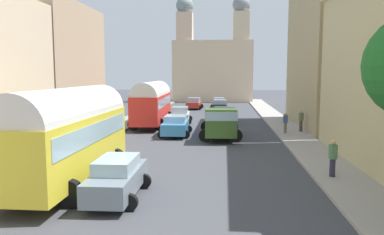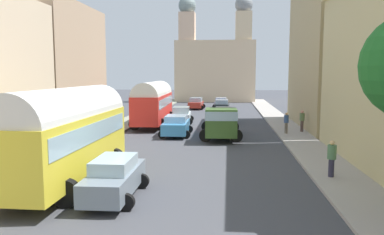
{
  "view_description": "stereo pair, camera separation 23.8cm",
  "coord_description": "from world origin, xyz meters",
  "px_view_note": "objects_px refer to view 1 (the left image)",
  "views": [
    {
      "loc": [
        2.04,
        -6.44,
        4.67
      ],
      "look_at": [
        0.0,
        17.33,
        1.92
      ],
      "focal_mm": 35.57,
      "sensor_mm": 36.0,
      "label": 1
    },
    {
      "loc": [
        2.28,
        -6.42,
        4.67
      ],
      "look_at": [
        0.0,
        17.33,
        1.92
      ],
      "focal_mm": 35.57,
      "sensor_mm": 36.0,
      "label": 2
    }
  ],
  "objects_px": {
    "cargo_truck_0": "(220,122)",
    "car_5": "(180,115)",
    "parked_bus_1": "(152,101)",
    "pedestrian_2": "(285,122)",
    "car_6": "(194,103)",
    "pedestrian_1": "(333,157)",
    "car_4": "(176,125)",
    "car_2": "(219,103)",
    "parked_bus_0": "(69,131)",
    "car_0": "(222,115)",
    "car_1": "(220,106)",
    "pedestrian_0": "(301,120)",
    "car_3": "(117,178)"
  },
  "relations": [
    {
      "from": "cargo_truck_0",
      "to": "car_5",
      "type": "distance_m",
      "value": 9.22
    },
    {
      "from": "parked_bus_1",
      "to": "cargo_truck_0",
      "type": "xyz_separation_m",
      "value": [
        6.21,
        -6.44,
        -0.98
      ]
    },
    {
      "from": "cargo_truck_0",
      "to": "pedestrian_2",
      "type": "xyz_separation_m",
      "value": [
        4.94,
        2.01,
        -0.22
      ]
    },
    {
      "from": "car_6",
      "to": "pedestrian_1",
      "type": "distance_m",
      "value": 34.31
    },
    {
      "from": "car_4",
      "to": "car_6",
      "type": "distance_m",
      "value": 21.82
    },
    {
      "from": "car_2",
      "to": "parked_bus_0",
      "type": "bearing_deg",
      "value": -98.83
    },
    {
      "from": "pedestrian_1",
      "to": "car_0",
      "type": "bearing_deg",
      "value": 104.75
    },
    {
      "from": "car_1",
      "to": "car_6",
      "type": "height_order",
      "value": "car_1"
    },
    {
      "from": "cargo_truck_0",
      "to": "pedestrian_0",
      "type": "bearing_deg",
      "value": 25.37
    },
    {
      "from": "car_2",
      "to": "car_3",
      "type": "xyz_separation_m",
      "value": [
        -3.23,
        -38.52,
        0.07
      ]
    },
    {
      "from": "parked_bus_1",
      "to": "car_4",
      "type": "bearing_deg",
      "value": -62.57
    },
    {
      "from": "parked_bus_1",
      "to": "pedestrian_2",
      "type": "xyz_separation_m",
      "value": [
        11.15,
        -4.43,
        -1.2
      ]
    },
    {
      "from": "cargo_truck_0",
      "to": "pedestrian_1",
      "type": "xyz_separation_m",
      "value": [
        5.08,
        -10.36,
        -0.22
      ]
    },
    {
      "from": "car_2",
      "to": "car_3",
      "type": "bearing_deg",
      "value": -94.79
    },
    {
      "from": "car_1",
      "to": "parked_bus_0",
      "type": "bearing_deg",
      "value": -100.97
    },
    {
      "from": "pedestrian_0",
      "to": "parked_bus_1",
      "type": "bearing_deg",
      "value": 164.59
    },
    {
      "from": "pedestrian_1",
      "to": "car_6",
      "type": "bearing_deg",
      "value": 104.89
    },
    {
      "from": "car_3",
      "to": "car_4",
      "type": "xyz_separation_m",
      "value": [
        0.32,
        14.68,
        0.0
      ]
    },
    {
      "from": "car_1",
      "to": "car_5",
      "type": "bearing_deg",
      "value": -109.52
    },
    {
      "from": "pedestrian_2",
      "to": "cargo_truck_0",
      "type": "bearing_deg",
      "value": -157.89
    },
    {
      "from": "car_4",
      "to": "pedestrian_2",
      "type": "xyz_separation_m",
      "value": [
        8.32,
        1.03,
        0.21
      ]
    },
    {
      "from": "car_6",
      "to": "car_1",
      "type": "bearing_deg",
      "value": -49.79
    },
    {
      "from": "car_1",
      "to": "car_2",
      "type": "distance_m",
      "value": 6.15
    },
    {
      "from": "cargo_truck_0",
      "to": "car_6",
      "type": "height_order",
      "value": "cargo_truck_0"
    },
    {
      "from": "car_5",
      "to": "parked_bus_0",
      "type": "bearing_deg",
      "value": -96.41
    },
    {
      "from": "parked_bus_0",
      "to": "car_6",
      "type": "height_order",
      "value": "parked_bus_0"
    },
    {
      "from": "cargo_truck_0",
      "to": "pedestrian_1",
      "type": "relative_size",
      "value": 4.24
    },
    {
      "from": "car_4",
      "to": "pedestrian_0",
      "type": "xyz_separation_m",
      "value": [
        9.68,
        2.01,
        0.25
      ]
    },
    {
      "from": "parked_bus_0",
      "to": "pedestrian_2",
      "type": "xyz_separation_m",
      "value": [
        11.14,
        14.05,
        -1.28
      ]
    },
    {
      "from": "car_4",
      "to": "pedestrian_1",
      "type": "relative_size",
      "value": 2.47
    },
    {
      "from": "car_3",
      "to": "car_2",
      "type": "bearing_deg",
      "value": 85.21
    },
    {
      "from": "car_1",
      "to": "cargo_truck_0",
      "type": "bearing_deg",
      "value": -89.24
    },
    {
      "from": "car_1",
      "to": "pedestrian_1",
      "type": "xyz_separation_m",
      "value": [
        5.33,
        -29.03,
        0.22
      ]
    },
    {
      "from": "car_1",
      "to": "pedestrian_0",
      "type": "relative_size",
      "value": 2.06
    },
    {
      "from": "car_5",
      "to": "car_6",
      "type": "relative_size",
      "value": 0.95
    },
    {
      "from": "cargo_truck_0",
      "to": "car_0",
      "type": "bearing_deg",
      "value": 89.76
    },
    {
      "from": "car_4",
      "to": "pedestrian_2",
      "type": "relative_size",
      "value": 2.5
    },
    {
      "from": "cargo_truck_0",
      "to": "pedestrian_1",
      "type": "bearing_deg",
      "value": -63.87
    },
    {
      "from": "parked_bus_0",
      "to": "pedestrian_2",
      "type": "bearing_deg",
      "value": 51.59
    },
    {
      "from": "car_2",
      "to": "pedestrian_0",
      "type": "relative_size",
      "value": 2.37
    },
    {
      "from": "car_2",
      "to": "car_3",
      "type": "distance_m",
      "value": 38.65
    },
    {
      "from": "cargo_truck_0",
      "to": "car_3",
      "type": "xyz_separation_m",
      "value": [
        -3.7,
        -13.7,
        -0.43
      ]
    },
    {
      "from": "cargo_truck_0",
      "to": "parked_bus_1",
      "type": "bearing_deg",
      "value": 133.99
    },
    {
      "from": "parked_bus_0",
      "to": "car_4",
      "type": "relative_size",
      "value": 2.04
    },
    {
      "from": "car_5",
      "to": "pedestrian_0",
      "type": "height_order",
      "value": "pedestrian_0"
    },
    {
      "from": "pedestrian_0",
      "to": "pedestrian_1",
      "type": "height_order",
      "value": "pedestrian_0"
    },
    {
      "from": "car_1",
      "to": "car_0",
      "type": "bearing_deg",
      "value": -88.35
    },
    {
      "from": "car_1",
      "to": "pedestrian_2",
      "type": "relative_size",
      "value": 2.16
    },
    {
      "from": "parked_bus_1",
      "to": "pedestrian_0",
      "type": "xyz_separation_m",
      "value": [
        12.51,
        -3.45,
        -1.16
      ]
    },
    {
      "from": "car_1",
      "to": "parked_bus_1",
      "type": "bearing_deg",
      "value": -115.99
    }
  ]
}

